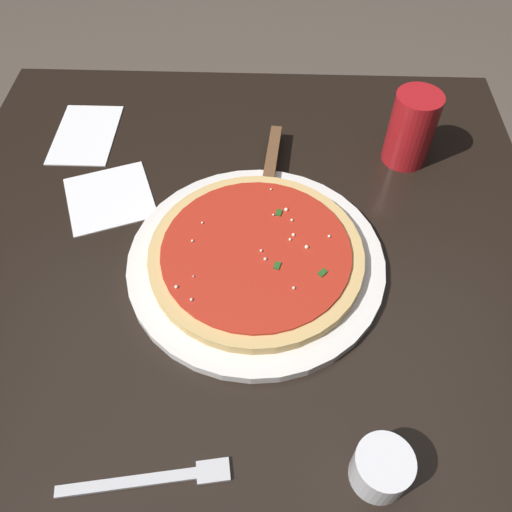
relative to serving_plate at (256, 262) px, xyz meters
name	(u,v)px	position (x,y,z in m)	size (l,w,h in m)	color
ground_plane	(247,435)	(0.02, 0.03, -0.78)	(5.00, 5.00, 0.00)	brown
restaurant_table	(241,308)	(0.02, 0.03, -0.16)	(0.90, 0.91, 0.77)	black
serving_plate	(256,262)	(0.00, 0.00, 0.00)	(0.36, 0.36, 0.01)	white
pizza	(256,254)	(0.00, 0.00, 0.02)	(0.30, 0.30, 0.02)	#DBB26B
pizza_server	(270,173)	(0.17, -0.02, 0.01)	(0.22, 0.08, 0.01)	silver
cup_tall_drink	(411,129)	(0.23, -0.24, 0.05)	(0.07, 0.07, 0.12)	#B2191E
cup_small_sauce	(381,468)	(-0.28, -0.14, 0.02)	(0.06, 0.06, 0.05)	silver
napkin_folded_right	(86,134)	(0.27, 0.31, -0.01)	(0.16, 0.10, 0.00)	white
napkin_loose_left	(110,197)	(0.12, 0.23, -0.01)	(0.13, 0.13, 0.00)	white
fork	(155,479)	(-0.29, 0.10, 0.00)	(0.05, 0.19, 0.00)	silver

